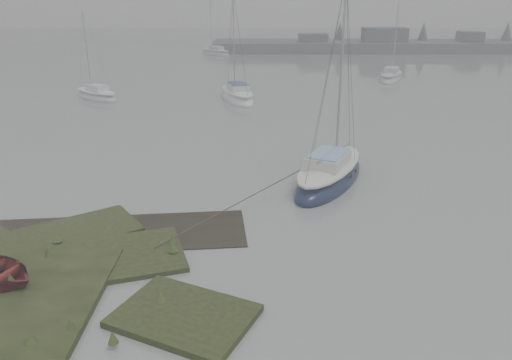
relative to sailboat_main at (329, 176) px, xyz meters
name	(u,v)px	position (x,y,z in m)	size (l,w,h in m)	color
ground	(230,95)	(-5.66, 20.31, -0.29)	(160.00, 160.00, 0.00)	slate
far_shoreline	(430,45)	(21.18, 52.21, 0.56)	(60.00, 8.00, 4.15)	#4C4F51
sailboat_main	(329,176)	(0.00, 0.00, 0.00)	(4.88, 6.98, 9.44)	#111934
sailboat_white	(237,97)	(-4.93, 18.08, -0.02)	(3.85, 6.62, 8.87)	white
sailboat_far_a	(97,96)	(-16.27, 18.54, -0.07)	(4.96, 4.59, 7.19)	#B8BCC2
sailboat_far_b	(391,77)	(9.57, 27.61, -0.04)	(3.96, 6.04, 8.12)	silver
sailboat_far_c	(215,53)	(-9.12, 47.83, -0.06)	(5.10, 5.00, 7.59)	#B0B5BA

